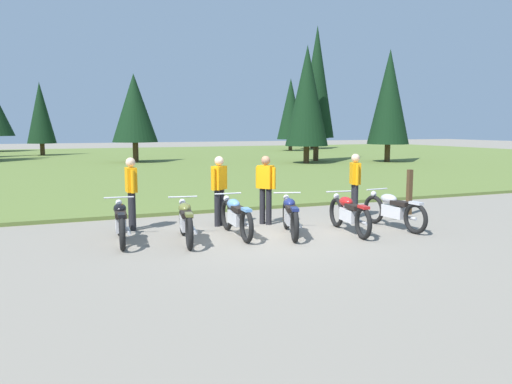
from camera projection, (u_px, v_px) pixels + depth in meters
The scene contains 14 objects.
ground_plane at pixel (267, 236), 11.02m from camera, with size 140.00×140.00×0.00m, color gray.
grass_moorland at pixel (117, 162), 34.25m from camera, with size 80.00×44.00×0.10m, color #5B7033.
forest_treeline at pixel (92, 100), 36.45m from camera, with size 45.88×28.71×9.25m.
motorcycle_black at pixel (121, 222), 10.36m from camera, with size 0.62×2.10×0.88m.
motorcycle_olive at pixel (186, 221), 10.44m from camera, with size 0.62×2.09×0.88m.
motorcycle_sky_blue at pixel (236, 216), 11.00m from camera, with size 0.62×2.10×0.88m.
motorcycle_navy at pixel (290, 215), 11.11m from camera, with size 0.87×2.02×0.88m.
motorcycle_red at pixel (349, 213), 11.35m from camera, with size 0.62×2.09×0.88m.
motorcycle_silver at pixel (393, 210), 11.85m from camera, with size 0.62×2.10×0.88m.
rider_in_hivis_vest at pixel (219, 187), 12.09m from camera, with size 0.46×0.39×1.67m.
rider_with_back_turned at pixel (266, 186), 12.28m from camera, with size 0.39×0.47×1.67m.
rider_near_row_end at pixel (355, 182), 13.21m from camera, with size 0.33×0.52×1.67m.
rider_checking_bike at pixel (131, 189), 11.61m from camera, with size 0.23×0.55×1.67m.
trail_marker_post at pixel (409, 192), 13.74m from camera, with size 0.12×0.12×1.22m, color #47331E.
Camera 1 is at (-4.32, -9.91, 2.35)m, focal length 35.64 mm.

